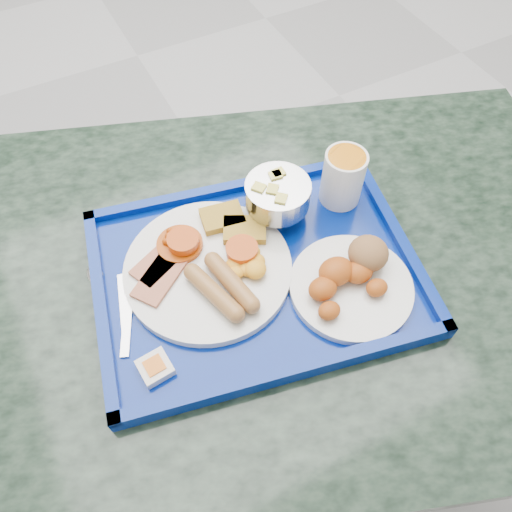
{
  "coord_description": "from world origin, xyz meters",
  "views": [
    {
      "loc": [
        -0.46,
        -1.4,
        1.37
      ],
      "look_at": [
        -0.27,
        -1.03,
        0.76
      ],
      "focal_mm": 35.0,
      "sensor_mm": 36.0,
      "label": 1
    }
  ],
  "objects_px": {
    "bread_plate": "(352,278)",
    "tray": "(256,273)",
    "table": "(269,317)",
    "juice_cup": "(343,176)",
    "fruit_bowl": "(277,195)",
    "main_plate": "(211,264)"
  },
  "relations": [
    {
      "from": "bread_plate",
      "to": "tray",
      "type": "bearing_deg",
      "value": 142.36
    },
    {
      "from": "table",
      "to": "juice_cup",
      "type": "height_order",
      "value": "juice_cup"
    },
    {
      "from": "fruit_bowl",
      "to": "tray",
      "type": "bearing_deg",
      "value": -134.3
    },
    {
      "from": "main_plate",
      "to": "fruit_bowl",
      "type": "distance_m",
      "value": 0.16
    },
    {
      "from": "table",
      "to": "juice_cup",
      "type": "distance_m",
      "value": 0.3
    },
    {
      "from": "main_plate",
      "to": "bread_plate",
      "type": "relative_size",
      "value": 1.39
    },
    {
      "from": "tray",
      "to": "fruit_bowl",
      "type": "xyz_separation_m",
      "value": [
        0.08,
        0.08,
        0.05
      ]
    },
    {
      "from": "table",
      "to": "main_plate",
      "type": "xyz_separation_m",
      "value": [
        -0.09,
        0.03,
        0.21
      ]
    },
    {
      "from": "main_plate",
      "to": "juice_cup",
      "type": "distance_m",
      "value": 0.26
    },
    {
      "from": "bread_plate",
      "to": "table",
      "type": "bearing_deg",
      "value": 131.49
    },
    {
      "from": "tray",
      "to": "main_plate",
      "type": "xyz_separation_m",
      "value": [
        -0.06,
        0.03,
        0.02
      ]
    },
    {
      "from": "fruit_bowl",
      "to": "main_plate",
      "type": "bearing_deg",
      "value": -160.32
    },
    {
      "from": "main_plate",
      "to": "table",
      "type": "bearing_deg",
      "value": -16.62
    },
    {
      "from": "tray",
      "to": "fruit_bowl",
      "type": "bearing_deg",
      "value": 45.7
    },
    {
      "from": "bread_plate",
      "to": "main_plate",
      "type": "bearing_deg",
      "value": 144.95
    },
    {
      "from": "table",
      "to": "bread_plate",
      "type": "bearing_deg",
      "value": -48.51
    },
    {
      "from": "main_plate",
      "to": "fruit_bowl",
      "type": "height_order",
      "value": "fruit_bowl"
    },
    {
      "from": "table",
      "to": "tray",
      "type": "xyz_separation_m",
      "value": [
        -0.03,
        -0.01,
        0.19
      ]
    },
    {
      "from": "bread_plate",
      "to": "juice_cup",
      "type": "bearing_deg",
      "value": 62.74
    },
    {
      "from": "table",
      "to": "juice_cup",
      "type": "bearing_deg",
      "value": 20.08
    },
    {
      "from": "table",
      "to": "tray",
      "type": "relative_size",
      "value": 2.35
    },
    {
      "from": "table",
      "to": "fruit_bowl",
      "type": "bearing_deg",
      "value": 56.17
    }
  ]
}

